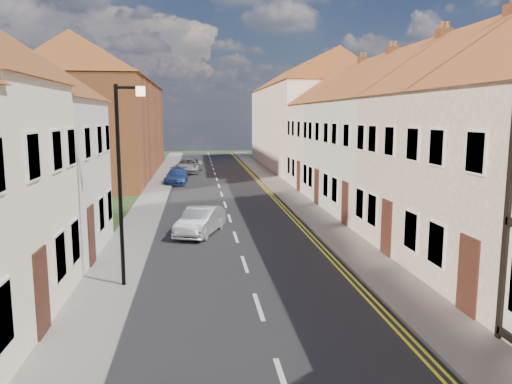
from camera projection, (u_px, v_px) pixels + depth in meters
road at (230, 218)px, 25.51m from camera, size 7.00×90.00×0.02m
pavement_left at (142, 220)px, 24.98m from camera, size 1.80×90.00×0.12m
pavement_right at (314, 215)px, 26.02m from camera, size 1.80×90.00×0.12m
cottage_r_cream_mid at (476, 135)px, 19.54m from camera, size 8.30×5.20×9.00m
cottage_r_pink at (417, 131)px, 24.84m from camera, size 8.30×6.00×9.00m
cottage_r_white_far at (378, 128)px, 30.14m from camera, size 8.30×5.20×9.00m
cottage_r_cream_far at (351, 126)px, 35.44m from camera, size 8.30×6.00×9.00m
block_right_far at (305, 115)px, 50.33m from camera, size 8.30×24.20×10.50m
block_left_far at (107, 115)px, 43.24m from camera, size 8.30×24.20×10.50m
lamppost at (122, 173)px, 14.71m from camera, size 0.88×0.15×6.00m
car_mid at (201, 221)px, 22.06m from camera, size 2.44×3.91×1.22m
car_far at (176, 176)px, 38.51m from camera, size 1.88×4.07×1.15m
car_distant at (188, 166)px, 45.70m from camera, size 2.79×5.05×1.34m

